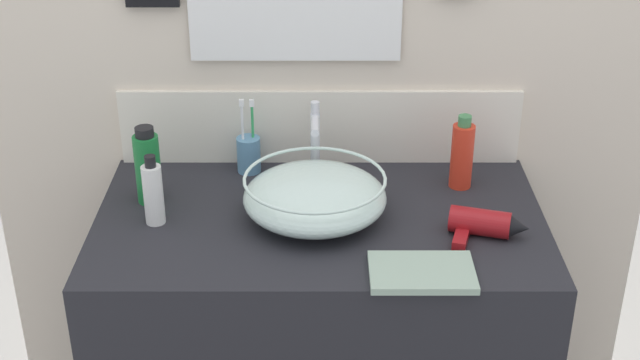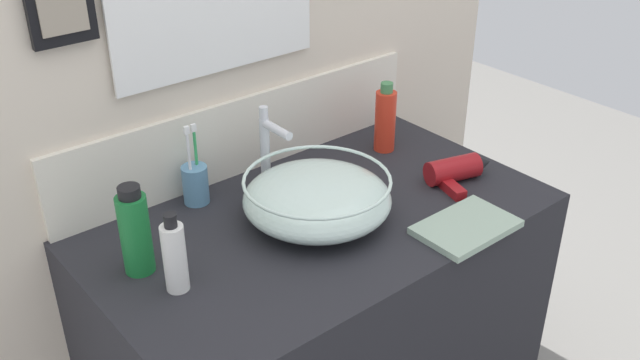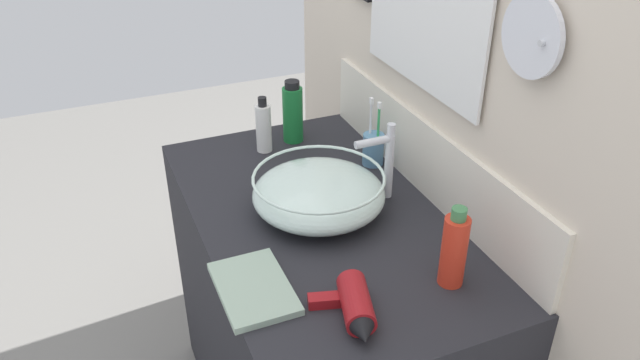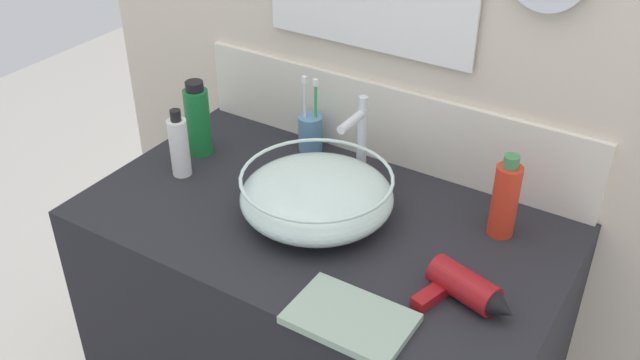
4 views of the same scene
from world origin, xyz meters
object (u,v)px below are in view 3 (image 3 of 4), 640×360
Objects in this scene: soap_dispenser at (454,250)px; shampoo_bottle at (293,113)px; glass_bowl_sink at (320,193)px; toothbrush_cup at (373,148)px; hand_towel at (254,288)px; spray_bottle at (264,127)px; hair_drier at (355,307)px; faucet at (385,157)px.

soap_dispenser is 0.77m from shampoo_bottle.
glass_bowl_sink is 0.30m from toothbrush_cup.
shampoo_bottle is at bearing 168.83° from glass_bowl_sink.
soap_dispenser is 0.86× the size of hand_towel.
soap_dispenser is (0.74, 0.18, 0.01)m from spray_bottle.
hair_drier is 0.76m from spray_bottle.
hair_drier is 0.25m from soap_dispenser.
glass_bowl_sink is at bearing 3.74° from spray_bottle.
shampoo_bottle is 0.72m from hand_towel.
spray_bottle reaches higher than hand_towel.
shampoo_bottle reaches higher than hand_towel.
glass_bowl_sink is at bearing -11.17° from shampoo_bottle.
toothbrush_cup is (-0.17, 0.06, -0.07)m from faucet.
hand_towel is at bearing -20.46° from spray_bottle.
toothbrush_cup is at bearing 34.91° from shampoo_bottle.
faucet is 0.48m from hair_drier.
toothbrush_cup reaches higher than shampoo_bottle.
toothbrush_cup is at bearing 52.76° from spray_bottle.
spray_bottle is 0.90× the size of soap_dispenser.
hair_drier reaches higher than hand_towel.
toothbrush_cup is (-0.17, 0.24, -0.01)m from glass_bowl_sink.
toothbrush_cup is at bearing 149.88° from hair_drier.
toothbrush_cup is at bearing 161.80° from faucet.
soap_dispenser is (-0.02, 0.24, 0.06)m from hair_drier.
soap_dispenser reaches higher than hand_towel.
spray_bottle reaches higher than hair_drier.
toothbrush_cup is 1.04× the size of shampoo_bottle.
glass_bowl_sink is 0.37m from spray_bottle.
faucet is 1.08× the size of shampoo_bottle.
faucet is at bearing -18.20° from toothbrush_cup.
spray_bottle is 0.76m from soap_dispenser.
toothbrush_cup is at bearing 125.71° from glass_bowl_sink.
faucet is 0.95× the size of hand_towel.
spray_bottle is at bearing -150.93° from faucet.
soap_dispenser is (0.54, -0.08, 0.04)m from toothbrush_cup.
hair_drier is (0.39, -0.27, -0.09)m from faucet.
faucet is 1.05× the size of toothbrush_cup.
glass_bowl_sink is 0.40m from soap_dispenser.
hand_towel is at bearing -50.64° from toothbrush_cup.
faucet is at bearing 29.07° from spray_bottle.
soap_dispenser is (0.37, -0.03, -0.03)m from faucet.
toothbrush_cup is at bearing 129.36° from hand_towel.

